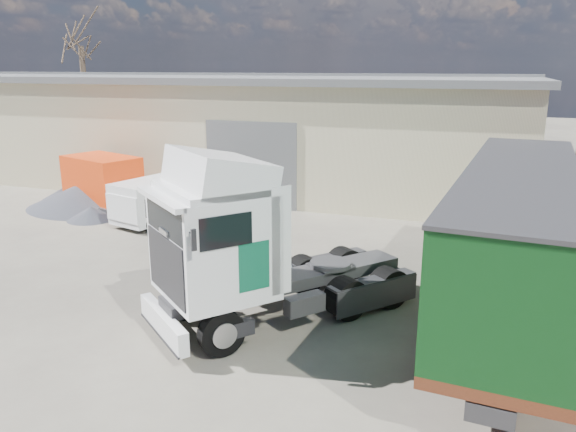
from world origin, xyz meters
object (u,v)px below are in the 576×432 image
(bare_tree, at_px, (79,31))
(box_trailer, at_px, (516,229))
(tractor_unit, at_px, (247,252))
(orange_skip, at_px, (103,185))
(panel_van, at_px, (161,199))

(bare_tree, relative_size, box_trailer, 0.87)
(tractor_unit, relative_size, box_trailer, 0.56)
(tractor_unit, xyz_separation_m, box_trailer, (5.69, 2.28, 0.46))
(orange_skip, bearing_deg, tractor_unit, -19.75)
(panel_van, height_order, orange_skip, orange_skip)
(bare_tree, height_order, box_trailer, bare_tree)
(tractor_unit, height_order, box_trailer, tractor_unit)
(bare_tree, xyz_separation_m, panel_van, (13.57, -13.17, -7.07))
(bare_tree, height_order, orange_skip, bare_tree)
(orange_skip, bearing_deg, bare_tree, 149.67)
(bare_tree, bearing_deg, box_trailer, -34.80)
(tractor_unit, distance_m, orange_skip, 13.23)
(box_trailer, distance_m, orange_skip, 17.07)
(tractor_unit, height_order, panel_van, tractor_unit)
(tractor_unit, xyz_separation_m, orange_skip, (-10.21, 8.38, -0.82))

